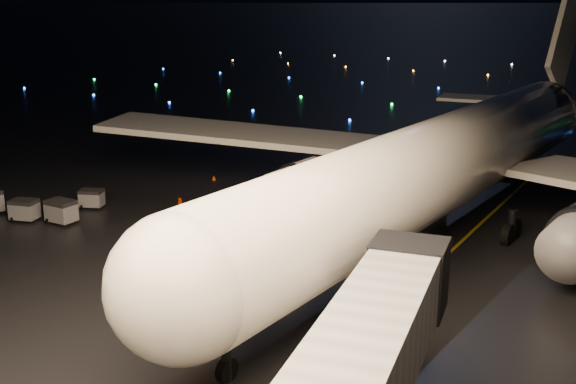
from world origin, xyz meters
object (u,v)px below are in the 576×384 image
object	(u,v)px
belt_loader	(181,302)
baggage_cart_1	(92,199)
crew_c	(180,210)
baggage_cart_0	(61,212)
airliner	(467,105)
baggage_cart_2	(24,210)

from	to	relation	value
belt_loader	baggage_cart_1	bearing A→B (deg)	141.62
crew_c	baggage_cart_0	world-z (taller)	crew_c
airliner	baggage_cart_1	size ratio (longest dim) A/B	35.53
baggage_cart_0	belt_loader	bearing A→B (deg)	-25.86
airliner	baggage_cart_1	xyz separation A→B (m)	(-26.88, -11.06, -8.24)
airliner	belt_loader	size ratio (longest dim) A/B	9.96
belt_loader	baggage_cart_2	size ratio (longest dim) A/B	3.25
crew_c	baggage_cart_1	xyz separation A→B (m)	(-8.49, -0.79, -0.20)
crew_c	airliner	bearing A→B (deg)	73.56
crew_c	belt_loader	bearing A→B (deg)	-6.50
belt_loader	airliner	bearing A→B (deg)	69.65
airliner	baggage_cart_0	size ratio (longest dim) A/B	29.89
airliner	baggage_cart_1	bearing A→B (deg)	-153.73
belt_loader	baggage_cart_0	size ratio (longest dim) A/B	3.00
baggage_cart_1	baggage_cart_2	distance (m)	5.43
baggage_cart_2	baggage_cart_0	bearing A→B (deg)	2.79
airliner	baggage_cart_0	world-z (taller)	airliner
belt_loader	crew_c	world-z (taller)	belt_loader
airliner	crew_c	bearing A→B (deg)	-146.92
belt_loader	baggage_cart_2	world-z (taller)	belt_loader
crew_c	baggage_cart_1	world-z (taller)	crew_c
airliner	baggage_cart_0	bearing A→B (deg)	-145.79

